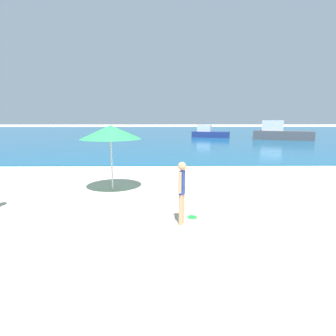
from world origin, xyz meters
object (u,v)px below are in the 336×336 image
Objects in this scene: person_standing at (182,189)px; frisbee at (192,217)px; boat_far at (209,133)px; boat_near at (281,133)px; beach_umbrella at (111,132)px.

person_standing reaches higher than frisbee.
boat_far is (5.22, 28.34, -0.27)m from person_standing.
person_standing is at bearing -125.59° from frisbee.
boat_near is (12.75, 24.74, -0.07)m from person_standing.
frisbee is at bearing 166.99° from person_standing.
beach_umbrella reaches higher than boat_near.
person_standing is 0.32× the size of boat_far.
person_standing is at bearing -93.84° from boat_near.
beach_umbrella is (-2.25, 3.10, 1.19)m from person_standing.
boat_near is 26.36m from beach_umbrella.
frisbee is 28.36m from boat_far.
person_standing is 0.23× the size of boat_near.
person_standing is 27.83m from boat_near.
boat_far reaches higher than person_standing.
boat_far is at bearing -167.84° from person_standing.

